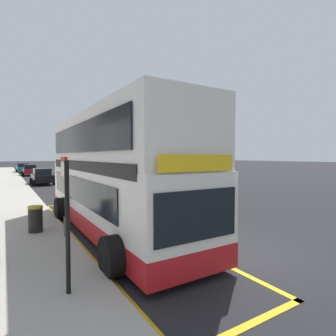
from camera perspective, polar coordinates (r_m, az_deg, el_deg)
name	(u,v)px	position (r m, az deg, el deg)	size (l,w,h in m)	color
ground_plane	(57,178)	(38.15, -22.70, -1.94)	(260.00, 260.00, 0.00)	black
double_decker_bus	(112,177)	(10.36, -11.92, -1.94)	(3.18, 10.57, 4.40)	white
bus_bay_markings	(111,230)	(10.72, -12.04, -12.96)	(3.02, 13.63, 0.01)	gold
bus_stop_sign	(67,213)	(5.73, -20.91, -9.02)	(0.09, 0.51, 2.71)	black
parked_car_black_ahead	(42,176)	(29.89, -25.35, -1.65)	(2.09, 4.20, 1.62)	black
parked_car_teal_far	(23,168)	(52.64, -28.70, 0.00)	(2.09, 4.20, 1.62)	#196066
parked_car_maroon_across	(30,170)	(43.95, -27.49, -0.42)	(2.09, 4.20, 1.62)	maroon
litter_bin	(35,219)	(10.83, -26.53, -9.72)	(0.50, 0.50, 0.94)	black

